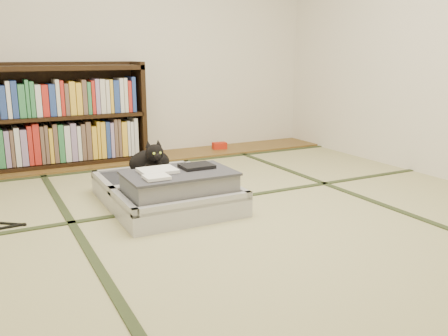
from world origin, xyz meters
name	(u,v)px	position (x,y,z in m)	size (l,w,h in m)	color
floor	(242,217)	(0.00, 0.00, 0.00)	(4.50, 4.50, 0.00)	tan
wood_strip	(144,158)	(0.00, 2.00, 0.01)	(4.00, 0.50, 0.02)	brown
red_item	(219,146)	(0.87, 2.03, 0.06)	(0.15, 0.09, 0.07)	red
tatami_borders	(209,197)	(0.00, 0.49, 0.00)	(4.00, 4.50, 0.01)	#2D381E
bookcase	(62,118)	(-0.76, 2.07, 0.45)	(1.53, 0.35, 0.98)	black
suitcase	(168,190)	(-0.33, 0.46, 0.11)	(0.79, 1.06, 0.31)	#B0AFB4
cat	(151,162)	(-0.35, 0.75, 0.26)	(0.35, 0.36, 0.29)	black
cable_coil	(173,171)	(-0.17, 0.78, 0.16)	(0.11, 0.11, 0.03)	white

